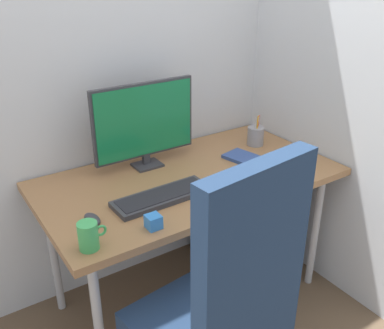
{
  "coord_description": "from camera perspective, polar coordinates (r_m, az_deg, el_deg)",
  "views": [
    {
      "loc": [
        -1.06,
        -1.62,
        1.72
      ],
      "look_at": [
        -0.04,
        -0.08,
        0.85
      ],
      "focal_mm": 40.96,
      "sensor_mm": 36.0,
      "label": 1
    }
  ],
  "objects": [
    {
      "name": "ground_plane",
      "position": [
        2.59,
        -0.3,
        -16.45
      ],
      "size": [
        8.0,
        8.0,
        0.0
      ],
      "primitive_type": "plane",
      "color": "brown"
    },
    {
      "name": "wall_back",
      "position": [
        2.32,
        -6.38,
        17.17
      ],
      "size": [
        3.3,
        0.04,
        2.8
      ],
      "primitive_type": "cube",
      "color": "silver",
      "rests_on": "ground_plane"
    },
    {
      "name": "wall_side_right",
      "position": [
        2.29,
        20.46,
        15.71
      ],
      "size": [
        0.04,
        2.62,
        2.8
      ],
      "primitive_type": "cube",
      "color": "silver",
      "rests_on": "ground_plane"
    },
    {
      "name": "desk",
      "position": [
        2.19,
        -0.34,
        -2.77
      ],
      "size": [
        1.46,
        0.78,
        0.75
      ],
      "color": "#996B42",
      "rests_on": "ground_plane"
    },
    {
      "name": "office_chair",
      "position": [
        1.64,
        3.99,
        -18.01
      ],
      "size": [
        0.56,
        0.56,
        1.21
      ],
      "color": "black",
      "rests_on": "ground_plane"
    },
    {
      "name": "filing_cabinet",
      "position": [
        2.66,
        6.74,
        -6.8
      ],
      "size": [
        0.41,
        0.55,
        0.63
      ],
      "color": "slate",
      "rests_on": "ground_plane"
    },
    {
      "name": "monitor",
      "position": [
        2.19,
        -6.21,
        5.53
      ],
      "size": [
        0.55,
        0.11,
        0.43
      ],
      "color": "#333338",
      "rests_on": "desk"
    },
    {
      "name": "keyboard",
      "position": [
        1.95,
        -3.87,
        -4.17
      ],
      "size": [
        0.46,
        0.16,
        0.03
      ],
      "color": "#333338",
      "rests_on": "desk"
    },
    {
      "name": "mouse",
      "position": [
        1.83,
        -12.86,
        -6.95
      ],
      "size": [
        0.06,
        0.11,
        0.03
      ],
      "primitive_type": "ellipsoid",
      "rotation": [
        0.0,
        0.0,
        0.06
      ],
      "color": "#333338",
      "rests_on": "desk"
    },
    {
      "name": "pen_holder",
      "position": [
        2.53,
        8.28,
        3.73
      ],
      "size": [
        0.09,
        0.09,
        0.18
      ],
      "color": "gray",
      "rests_on": "desk"
    },
    {
      "name": "notebook",
      "position": [
        2.34,
        7.06,
        0.76
      ],
      "size": [
        0.18,
        0.25,
        0.02
      ],
      "primitive_type": "cube",
      "rotation": [
        0.0,
        0.0,
        0.22
      ],
      "color": "#334C8C",
      "rests_on": "desk"
    },
    {
      "name": "coffee_mug",
      "position": [
        1.66,
        -13.31,
        -9.02
      ],
      "size": [
        0.11,
        0.08,
        0.11
      ],
      "color": "#3FAD59",
      "rests_on": "desk"
    },
    {
      "name": "desk_clamp_accessory",
      "position": [
        1.75,
        -5.04,
        -7.43
      ],
      "size": [
        0.06,
        0.06,
        0.06
      ],
      "primitive_type": "cube",
      "color": "#337FD8",
      "rests_on": "desk"
    }
  ]
}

